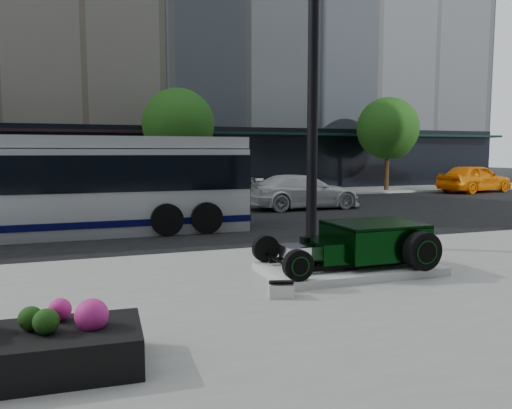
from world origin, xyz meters
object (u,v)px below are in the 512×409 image
object	(u,v)px
hot_rod	(364,242)
flower_planter	(34,349)
yellow_taxi	(474,178)
lamppost	(313,82)
white_sedan	(303,192)
transit_bus	(44,185)

from	to	relation	value
hot_rod	flower_planter	size ratio (longest dim) A/B	1.41
hot_rod	yellow_taxi	world-z (taller)	yellow_taxi
lamppost	white_sedan	size ratio (longest dim) A/B	1.71
hot_rod	transit_bus	size ratio (longest dim) A/B	0.27
lamppost	flower_planter	distance (m)	9.07
lamppost	transit_bus	bearing A→B (deg)	144.22
lamppost	yellow_taxi	distance (m)	22.02
white_sedan	transit_bus	bearing A→B (deg)	109.32
hot_rod	lamppost	size ratio (longest dim) A/B	0.37
hot_rod	flower_planter	world-z (taller)	hot_rod
flower_planter	white_sedan	xyz separation A→B (m)	(9.76, 14.13, 0.36)
hot_rod	lamppost	world-z (taller)	lamppost
transit_bus	white_sedan	distance (m)	10.93
lamppost	flower_planter	xyz separation A→B (m)	(-6.01, -5.64, -3.78)
yellow_taxi	lamppost	bearing A→B (deg)	117.26
hot_rod	flower_planter	xyz separation A→B (m)	(-5.78, -2.81, -0.31)
flower_planter	white_sedan	world-z (taller)	white_sedan
hot_rod	white_sedan	world-z (taller)	white_sedan
lamppost	hot_rod	bearing A→B (deg)	-94.61
hot_rod	yellow_taxi	xyz separation A→B (m)	(17.68, 15.85, 0.16)
hot_rod	yellow_taxi	bearing A→B (deg)	41.87
hot_rod	transit_bus	bearing A→B (deg)	129.75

